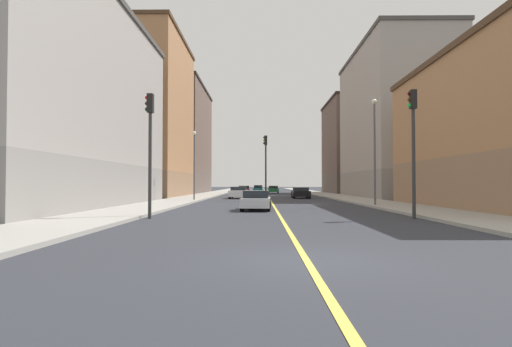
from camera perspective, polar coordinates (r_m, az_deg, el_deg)
ground_plane at (r=9.18m, az=6.95°, el=-11.82°), size 400.00×400.00×0.00m
sidewalk_left at (r=58.79m, az=10.05°, el=-2.93°), size 3.98×168.00×0.15m
sidewalk_right at (r=58.49m, az=-6.90°, el=-2.95°), size 3.98×168.00×0.15m
lane_center_stripe at (r=58.00m, az=1.60°, el=-3.04°), size 0.16×154.00×0.01m
building_left_mid at (r=52.89m, az=18.41°, el=6.60°), size 9.19×20.63×17.90m
building_left_far at (r=72.52m, az=13.44°, el=3.57°), size 9.19×15.74×15.78m
building_right_corner at (r=31.77m, az=-26.04°, el=8.87°), size 9.19×25.18×14.48m
building_right_midblock at (r=53.45m, az=-14.80°, el=7.53°), size 9.19×16.89×19.83m
building_right_distant at (r=72.45m, az=-10.63°, el=4.55°), size 9.19×21.02×18.28m
traffic_light_left_near at (r=20.93m, az=20.86°, el=4.95°), size 0.40×0.32×6.10m
traffic_light_right_near at (r=20.33m, az=-14.45°, el=4.82°), size 0.40×0.32×5.94m
traffic_light_median_far at (r=40.38m, az=1.33°, el=2.04°), size 0.40×0.32×6.36m
street_lamp_left_near at (r=31.00m, az=16.06°, el=4.34°), size 0.36×0.36×7.63m
street_lamp_right_near at (r=39.37m, az=-8.53°, el=2.19°), size 0.36×0.36×6.47m
car_white at (r=46.24m, az=-2.43°, el=-2.65°), size 2.03×4.05×1.32m
car_red at (r=61.33m, az=-1.66°, el=-2.35°), size 1.87×4.39×1.35m
car_teal at (r=76.98m, az=0.33°, el=-2.15°), size 1.95×4.56×1.37m
car_green at (r=72.56m, az=2.41°, el=-2.21°), size 1.99×4.18×1.28m
car_black at (r=47.38m, az=6.19°, el=-2.65°), size 1.94×4.14×1.24m
car_silver at (r=25.88m, az=0.02°, el=-3.76°), size 1.91×4.19×1.23m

